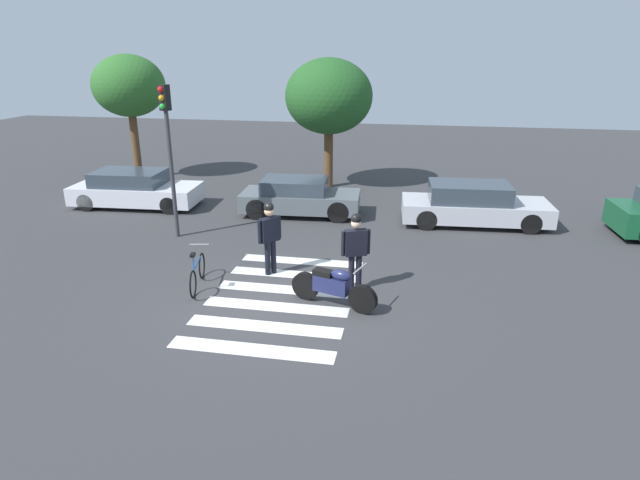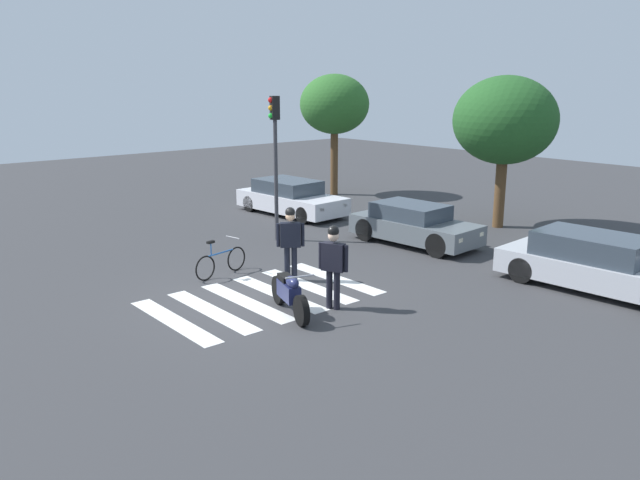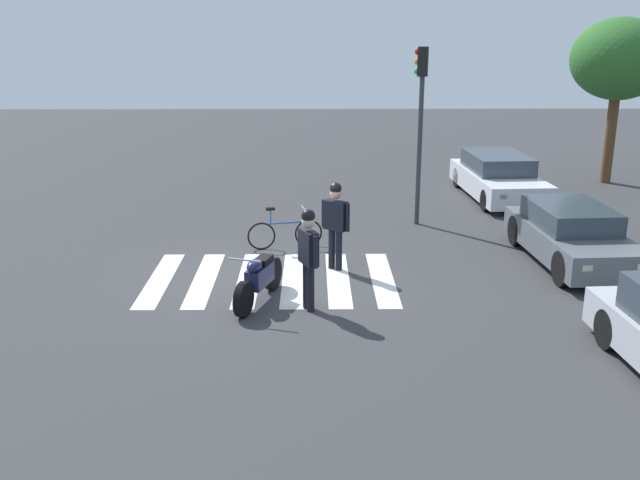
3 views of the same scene
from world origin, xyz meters
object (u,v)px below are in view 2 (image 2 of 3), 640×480
Objects in this scene: police_motorcycle at (289,293)px; car_silver_sedan at (597,264)px; officer_on_foot at (290,238)px; car_white_van at (291,198)px; officer_by_motorcycle at (333,261)px; leaning_bicycle at (221,262)px; car_grey_coupe at (414,225)px; traffic_light_pole at (275,145)px.

police_motorcycle is 7.42m from car_silver_sedan.
officer_on_foot is 0.41× the size of car_white_van.
officer_by_motorcycle is at bearing 68.03° from police_motorcycle.
officer_on_foot is 2.26m from officer_by_motorcycle.
car_grey_coupe reaches higher than leaning_bicycle.
officer_by_motorcycle is 6.22m from car_grey_coupe.
car_grey_coupe is at bearing 114.80° from officer_by_motorcycle.
car_white_van is (-4.93, 6.12, 0.25)m from leaning_bicycle.
police_motorcycle is at bearing -34.34° from traffic_light_pole.
police_motorcycle reaches higher than leaning_bicycle.
officer_by_motorcycle is 6.45m from car_silver_sedan.
car_silver_sedan is (3.49, 6.54, 0.18)m from police_motorcycle.
car_grey_coupe is 4.86m from traffic_light_pole.
traffic_light_pole is (-5.73, 2.75, 1.86)m from officer_by_motorcycle.
police_motorcycle is 0.42× the size of car_silver_sedan.
car_white_van is (-8.60, 5.56, -0.48)m from officer_by_motorcycle.
leaning_bicycle is at bearing -99.86° from car_grey_coupe.
police_motorcycle is at bearing -111.97° from officer_by_motorcycle.
car_grey_coupe reaches higher than police_motorcycle.
car_silver_sedan reaches higher than leaning_bicycle.
car_grey_coupe is at bearing 108.82° from police_motorcycle.
car_white_van reaches higher than leaning_bicycle.
car_white_van is 11.72m from car_silver_sedan.
officer_on_foot is 0.42× the size of traffic_light_pole.
officer_on_foot is 5.12m from car_grey_coupe.
car_silver_sedan is (6.79, 6.19, 0.27)m from leaning_bicycle.
police_motorcycle is 0.49× the size of car_grey_coupe.
leaning_bicycle is 0.38× the size of car_white_van.
traffic_light_pole is at bearing 121.87° from leaning_bicycle.
leaning_bicycle is 1.99m from officer_on_foot.
police_motorcycle is 1.07× the size of officer_by_motorcycle.
officer_by_motorcycle is 0.42× the size of traffic_light_pole.
officer_on_foot is at bearing 165.95° from officer_by_motorcycle.
car_silver_sedan is (3.12, 5.62, -0.46)m from officer_by_motorcycle.
leaning_bicycle is at bearing -137.68° from car_silver_sedan.
officer_on_foot is (-1.83, 1.47, 0.63)m from police_motorcycle.
car_silver_sedan is 1.06× the size of traffic_light_pole.
officer_by_motorcycle is (0.37, 0.92, 0.64)m from police_motorcycle.
traffic_light_pole is (-5.36, 3.66, 2.50)m from police_motorcycle.
officer_by_motorcycle reaches higher than officer_on_foot.
car_white_van is at bearing 128.83° from leaning_bicycle.
police_motorcycle is at bearing -38.77° from officer_on_foot.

